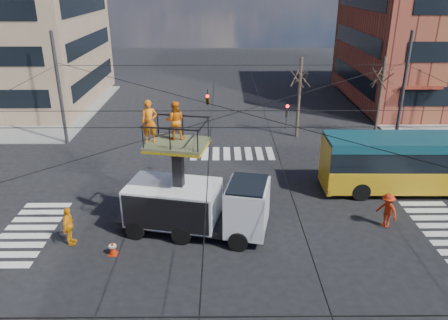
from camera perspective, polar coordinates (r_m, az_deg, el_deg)
ground at (r=21.15m, az=1.79°, el=-9.22°), size 120.00×120.00×0.00m
sidewalk_nw at (r=45.26m, az=-27.12°, el=5.90°), size 18.00×18.00×0.12m
crosswalks at (r=21.14m, az=1.79°, el=-9.20°), size 22.40×22.40×0.02m
overhead_network at (r=19.61m, az=1.69°, el=2.12°), size 24.24×24.24×8.00m
tree_a at (r=32.65m, az=9.94°, el=10.73°), size 2.00×2.00×6.00m
tree_b at (r=34.23m, az=20.04°, el=10.26°), size 2.00×2.00×6.00m
utility_truck at (r=20.16m, az=-3.72°, el=-4.25°), size 7.32×3.78×6.37m
city_bus at (r=26.88m, az=25.72°, el=-0.28°), size 12.22×2.77×3.20m
traffic_cone at (r=19.94m, az=-14.33°, el=-11.06°), size 0.36×0.36×0.66m
worker_ground at (r=20.91m, az=-19.61°, el=-8.15°), size 0.48×1.09×1.83m
flagger at (r=22.47m, az=20.53°, el=-6.19°), size 1.17×1.30×1.75m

